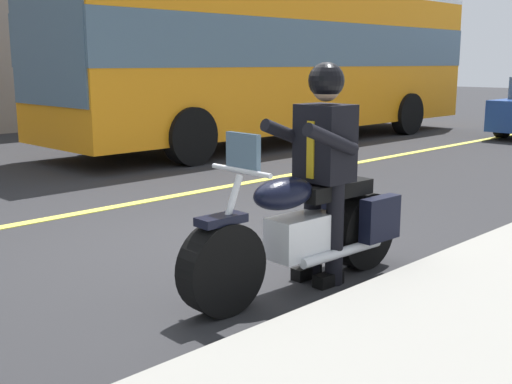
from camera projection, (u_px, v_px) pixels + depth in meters
ground_plane at (200, 245)px, 6.20m from camera, size 80.00×80.00×0.00m
lane_center_stripe at (91, 211)px, 7.59m from camera, size 60.00×0.16×0.01m
motorcycle_main at (306, 231)px, 4.98m from camera, size 2.22×0.65×1.26m
rider_main at (323, 154)px, 4.99m from camera, size 0.64×0.56×1.74m
bus_near at (282, 56)px, 13.94m from camera, size 11.05×2.70×3.30m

